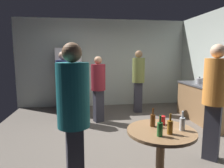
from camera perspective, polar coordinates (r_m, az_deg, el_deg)
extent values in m
cube|color=#5B544C|center=(4.03, 1.23, -15.90)|extent=(5.20, 5.20, 0.10)
cube|color=beige|center=(6.29, -2.45, 5.99)|extent=(5.32, 0.06, 2.70)
cube|color=white|center=(5.89, -12.05, 1.27)|extent=(0.70, 0.65, 1.80)
cube|color=#262628|center=(5.53, -10.16, 1.81)|extent=(0.03, 0.03, 0.60)
cube|color=olive|center=(5.29, 25.33, -5.31)|extent=(0.60, 1.68, 0.86)
cube|color=#4C4C51|center=(5.21, 25.64, -0.48)|extent=(0.64, 1.72, 0.04)
cylinder|color=#B2B2B7|center=(5.37, 23.88, 0.83)|extent=(0.17, 0.17, 0.14)
sphere|color=black|center=(5.36, 23.93, 1.76)|extent=(0.04, 0.04, 0.04)
cone|color=#B2B2B7|center=(5.43, 24.92, 0.99)|extent=(0.09, 0.04, 0.06)
cylinder|color=#3F141E|center=(5.07, 27.41, 0.67)|extent=(0.08, 0.08, 0.22)
cylinder|color=#3F141E|center=(5.05, 27.53, 2.41)|extent=(0.03, 0.03, 0.09)
cylinder|color=#26662D|center=(4.84, 28.41, -0.14)|extent=(0.06, 0.06, 0.15)
cylinder|color=#26662D|center=(4.82, 28.50, 1.21)|extent=(0.02, 0.02, 0.08)
cylinder|color=olive|center=(2.60, 13.67, -20.66)|extent=(0.10, 0.10, 0.70)
cylinder|color=olive|center=(2.44, 13.97, -13.08)|extent=(0.80, 0.80, 0.03)
cylinder|color=#8C5919|center=(2.32, 16.38, -11.92)|extent=(0.06, 0.06, 0.15)
cylinder|color=#8C5919|center=(2.28, 16.49, -9.20)|extent=(0.02, 0.02, 0.08)
cylinder|color=#593314|center=(2.50, 11.67, -10.25)|extent=(0.06, 0.06, 0.15)
cylinder|color=#593314|center=(2.47, 11.75, -7.71)|extent=(0.02, 0.02, 0.08)
cylinder|color=#26662D|center=(2.23, 13.64, -12.60)|extent=(0.06, 0.06, 0.15)
cylinder|color=#26662D|center=(2.20, 13.74, -9.80)|extent=(0.02, 0.02, 0.08)
cylinder|color=silver|center=(2.47, 19.59, -10.83)|extent=(0.06, 0.06, 0.15)
cylinder|color=silver|center=(2.43, 19.72, -8.27)|extent=(0.02, 0.02, 0.08)
cylinder|color=red|center=(2.60, 14.23, -10.10)|extent=(0.08, 0.08, 0.11)
cube|color=#2D2D38|center=(2.36, -10.59, -21.62)|extent=(0.21, 0.25, 0.85)
cylinder|color=#1E727A|center=(2.09, -11.14, -3.18)|extent=(0.40, 0.40, 0.67)
sphere|color=#8C6647|center=(2.05, -11.49, 8.90)|extent=(0.20, 0.20, 0.20)
cube|color=#2D2D38|center=(5.64, 7.49, -3.80)|extent=(0.24, 0.19, 0.85)
cylinder|color=olive|center=(5.53, 7.64, 3.97)|extent=(0.38, 0.38, 0.68)
sphere|color=#8C6647|center=(5.52, 7.73, 8.53)|extent=(0.20, 0.20, 0.20)
cube|color=#2D2D38|center=(4.97, -13.56, -5.75)|extent=(0.28, 0.27, 0.83)
cylinder|color=navy|center=(4.84, -13.86, 2.83)|extent=(0.48, 0.48, 0.66)
sphere|color=#D8AD8C|center=(4.82, -14.03, 7.89)|extent=(0.20, 0.20, 0.20)
cube|color=#2D2D38|center=(4.82, -3.90, -6.30)|extent=(0.27, 0.24, 0.78)
cylinder|color=maroon|center=(4.70, -3.99, 1.95)|extent=(0.45, 0.45, 0.61)
sphere|color=tan|center=(4.67, -4.03, 6.83)|extent=(0.18, 0.18, 0.18)
cube|color=#2D2D38|center=(3.47, 26.83, -12.25)|extent=(0.28, 0.28, 0.87)
cylinder|color=orange|center=(3.29, 27.70, 0.58)|extent=(0.48, 0.48, 0.69)
sphere|color=#D8AD8C|center=(3.27, 28.23, 8.35)|extent=(0.21, 0.21, 0.21)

